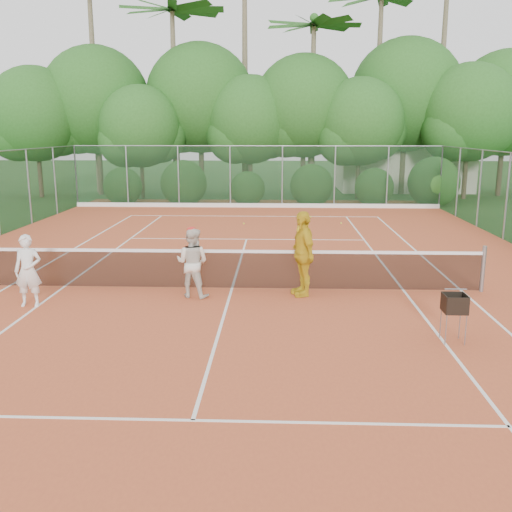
{
  "coord_description": "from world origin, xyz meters",
  "views": [
    {
      "loc": [
        1.1,
        -13.22,
        3.76
      ],
      "look_at": [
        0.63,
        -1.2,
        1.1
      ],
      "focal_mm": 40.0,
      "sensor_mm": 36.0,
      "label": 1
    }
  ],
  "objects_px": {
    "player_yellow": "(303,253)",
    "ball_hopper": "(455,304)",
    "player_center_grp": "(192,262)",
    "player_white": "(28,271)"
  },
  "relations": [
    {
      "from": "player_white",
      "to": "ball_hopper",
      "type": "bearing_deg",
      "value": -18.08
    },
    {
      "from": "player_white",
      "to": "player_yellow",
      "type": "relative_size",
      "value": 0.8
    },
    {
      "from": "player_yellow",
      "to": "ball_hopper",
      "type": "height_order",
      "value": "player_yellow"
    },
    {
      "from": "player_yellow",
      "to": "player_white",
      "type": "bearing_deg",
      "value": -96.74
    },
    {
      "from": "player_yellow",
      "to": "ball_hopper",
      "type": "distance_m",
      "value": 3.91
    },
    {
      "from": "player_white",
      "to": "player_yellow",
      "type": "distance_m",
      "value": 6.04
    },
    {
      "from": "player_center_grp",
      "to": "player_yellow",
      "type": "height_order",
      "value": "player_yellow"
    },
    {
      "from": "player_white",
      "to": "ball_hopper",
      "type": "xyz_separation_m",
      "value": [
        8.53,
        -1.83,
        -0.08
      ]
    },
    {
      "from": "player_white",
      "to": "player_center_grp",
      "type": "relative_size",
      "value": 0.97
    },
    {
      "from": "player_yellow",
      "to": "ball_hopper",
      "type": "xyz_separation_m",
      "value": [
        2.6,
        -2.91,
        -0.28
      ]
    }
  ]
}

